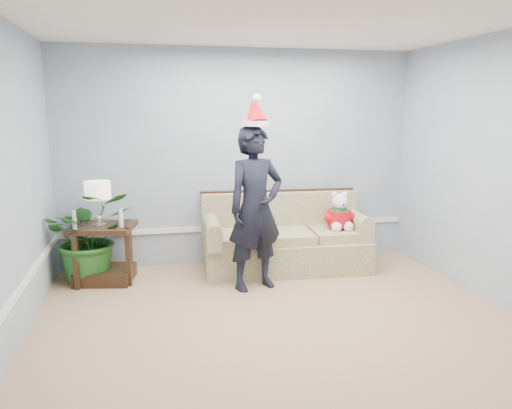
{
  "coord_description": "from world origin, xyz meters",
  "views": [
    {
      "loc": [
        -1.14,
        -3.71,
        1.95
      ],
      "look_at": [
        0.01,
        1.55,
        0.92
      ],
      "focal_mm": 35.0,
      "sensor_mm": 36.0,
      "label": 1
    }
  ],
  "objects_px": {
    "houseplant": "(89,236)",
    "man": "(255,209)",
    "side_table": "(104,259)",
    "teddy_bear": "(339,216)",
    "sofa": "(285,242)",
    "table_lamp": "(98,192)"
  },
  "relations": [
    {
      "from": "sofa",
      "to": "houseplant",
      "type": "xyz_separation_m",
      "value": [
        -2.31,
        0.0,
        0.2
      ]
    },
    {
      "from": "sofa",
      "to": "teddy_bear",
      "type": "bearing_deg",
      "value": -7.67
    },
    {
      "from": "houseplant",
      "to": "teddy_bear",
      "type": "bearing_deg",
      "value": -2.64
    },
    {
      "from": "houseplant",
      "to": "man",
      "type": "xyz_separation_m",
      "value": [
        1.8,
        -0.62,
        0.36
      ]
    },
    {
      "from": "sofa",
      "to": "man",
      "type": "relative_size",
      "value": 1.15
    },
    {
      "from": "teddy_bear",
      "to": "side_table",
      "type": "bearing_deg",
      "value": -179.9
    },
    {
      "from": "side_table",
      "to": "houseplant",
      "type": "xyz_separation_m",
      "value": [
        -0.15,
        0.05,
        0.27
      ]
    },
    {
      "from": "houseplant",
      "to": "man",
      "type": "relative_size",
      "value": 0.59
    },
    {
      "from": "table_lamp",
      "to": "houseplant",
      "type": "distance_m",
      "value": 0.55
    },
    {
      "from": "sofa",
      "to": "side_table",
      "type": "bearing_deg",
      "value": -175.07
    },
    {
      "from": "houseplant",
      "to": "man",
      "type": "bearing_deg",
      "value": -19.04
    },
    {
      "from": "sofa",
      "to": "table_lamp",
      "type": "xyz_separation_m",
      "value": [
        -2.18,
        -0.1,
        0.72
      ]
    },
    {
      "from": "sofa",
      "to": "houseplant",
      "type": "relative_size",
      "value": 1.93
    },
    {
      "from": "man",
      "to": "teddy_bear",
      "type": "height_order",
      "value": "man"
    },
    {
      "from": "teddy_bear",
      "to": "sofa",
      "type": "bearing_deg",
      "value": 170.49
    },
    {
      "from": "side_table",
      "to": "man",
      "type": "bearing_deg",
      "value": -18.98
    },
    {
      "from": "houseplant",
      "to": "man",
      "type": "height_order",
      "value": "man"
    },
    {
      "from": "man",
      "to": "side_table",
      "type": "bearing_deg",
      "value": 144.13
    },
    {
      "from": "side_table",
      "to": "teddy_bear",
      "type": "relative_size",
      "value": 1.64
    },
    {
      "from": "side_table",
      "to": "teddy_bear",
      "type": "distance_m",
      "value": 2.85
    },
    {
      "from": "table_lamp",
      "to": "houseplant",
      "type": "bearing_deg",
      "value": 141.08
    },
    {
      "from": "side_table",
      "to": "man",
      "type": "distance_m",
      "value": 1.86
    }
  ]
}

